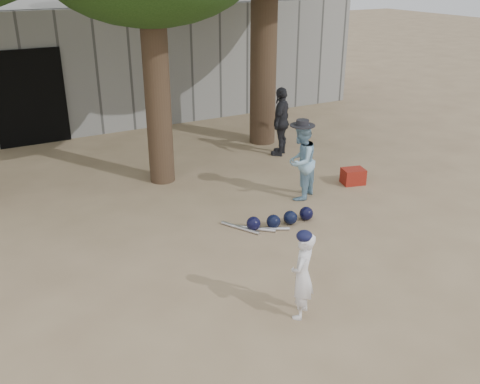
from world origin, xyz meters
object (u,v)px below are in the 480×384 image
spectator_blue (301,162)px  spectator_dark (281,121)px  red_bag (353,176)px  boy_player (302,276)px

spectator_blue → spectator_dark: size_ratio=0.92×
spectator_dark → red_bag: spectator_dark is taller
boy_player → spectator_dark: size_ratio=0.74×
boy_player → spectator_blue: spectator_blue is taller
boy_player → red_bag: boy_player is taller
boy_player → spectator_blue: bearing=-163.9°
boy_player → red_bag: 4.49m
spectator_blue → red_bag: bearing=150.2°
boy_player → spectator_blue: 3.57m
spectator_blue → boy_player: bearing=23.3°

